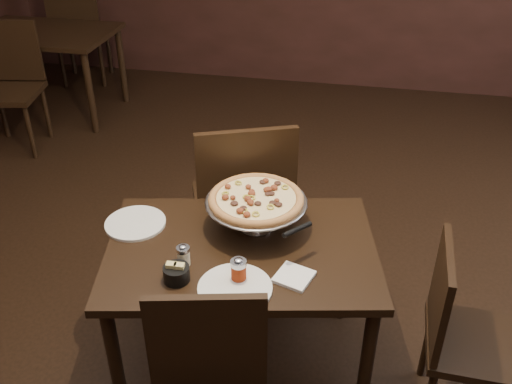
# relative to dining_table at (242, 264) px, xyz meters

# --- Properties ---
(room) EXTENTS (6.04, 7.04, 2.84)m
(room) POSITION_rel_dining_table_xyz_m (0.03, 0.11, 0.81)
(room) COLOR black
(room) RESTS_ON ground
(dining_table) EXTENTS (1.21, 0.93, 0.68)m
(dining_table) POSITION_rel_dining_table_xyz_m (0.00, 0.00, 0.00)
(dining_table) COLOR black
(dining_table) RESTS_ON ground
(background_table) EXTENTS (1.14, 0.76, 0.71)m
(background_table) POSITION_rel_dining_table_xyz_m (-2.23, 2.46, 0.03)
(background_table) COLOR black
(background_table) RESTS_ON ground
(pizza_stand) EXTENTS (0.42, 0.42, 0.17)m
(pizza_stand) POSITION_rel_dining_table_xyz_m (0.03, 0.14, 0.23)
(pizza_stand) COLOR #B6B7BE
(pizza_stand) RESTS_ON dining_table
(parmesan_shaker) EXTENTS (0.05, 0.05, 0.09)m
(parmesan_shaker) POSITION_rel_dining_table_xyz_m (-0.19, -0.15, 0.13)
(parmesan_shaker) COLOR #F3E7BD
(parmesan_shaker) RESTS_ON dining_table
(pepper_flake_shaker) EXTENTS (0.06, 0.06, 0.11)m
(pepper_flake_shaker) POSITION_rel_dining_table_xyz_m (0.04, -0.20, 0.14)
(pepper_flake_shaker) COLOR #9B210E
(pepper_flake_shaker) RESTS_ON dining_table
(packet_caddy) EXTENTS (0.10, 0.10, 0.08)m
(packet_caddy) POSITION_rel_dining_table_xyz_m (-0.19, -0.24, 0.12)
(packet_caddy) COLOR black
(packet_caddy) RESTS_ON dining_table
(napkin_stack) EXTENTS (0.16, 0.16, 0.01)m
(napkin_stack) POSITION_rel_dining_table_xyz_m (0.23, -0.15, 0.10)
(napkin_stack) COLOR white
(napkin_stack) RESTS_ON dining_table
(plate_left) EXTENTS (0.26, 0.26, 0.01)m
(plate_left) POSITION_rel_dining_table_xyz_m (-0.48, 0.06, 0.10)
(plate_left) COLOR white
(plate_left) RESTS_ON dining_table
(plate_near) EXTENTS (0.27, 0.27, 0.01)m
(plate_near) POSITION_rel_dining_table_xyz_m (0.03, -0.25, 0.10)
(plate_near) COLOR white
(plate_near) RESTS_ON dining_table
(serving_spatula) EXTENTS (0.18, 0.18, 0.03)m
(serving_spatula) POSITION_rel_dining_table_xyz_m (0.23, -0.03, 0.23)
(serving_spatula) COLOR #B6B7BE
(serving_spatula) RESTS_ON pizza_stand
(chair_far) EXTENTS (0.60, 0.60, 1.00)m
(chair_far) POSITION_rel_dining_table_xyz_m (-0.11, 0.53, -0.04)
(chair_far) COLOR black
(chair_far) RESTS_ON ground
(chair_side) EXTENTS (0.39, 0.39, 0.82)m
(chair_side) POSITION_rel_dining_table_xyz_m (0.89, -0.06, -0.14)
(chair_side) COLOR black
(chair_side) RESTS_ON ground
(bg_chair_far) EXTENTS (0.56, 0.56, 1.00)m
(bg_chair_far) POSITION_rel_dining_table_xyz_m (-2.27, 3.15, -0.05)
(bg_chair_far) COLOR black
(bg_chair_far) RESTS_ON ground
(bg_chair_near) EXTENTS (0.51, 0.51, 0.94)m
(bg_chair_near) POSITION_rel_dining_table_xyz_m (-2.19, 1.84, -0.08)
(bg_chair_near) COLOR black
(bg_chair_near) RESTS_ON ground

